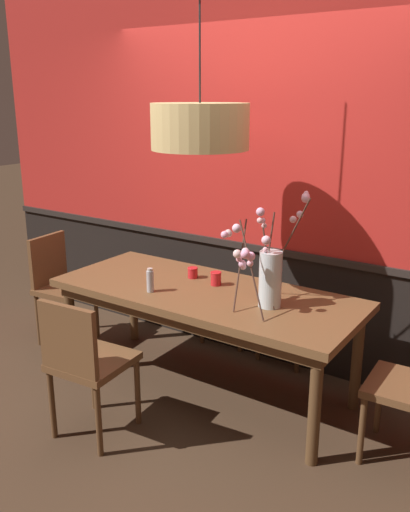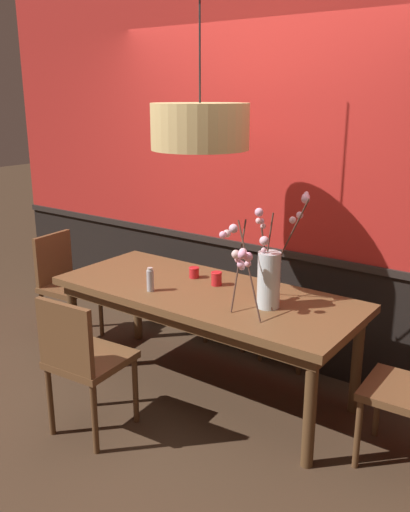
# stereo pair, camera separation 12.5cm
# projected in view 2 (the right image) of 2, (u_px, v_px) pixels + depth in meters

# --- Properties ---
(ground_plane) EXTENTS (24.00, 24.00, 0.00)m
(ground_plane) POSITION_uv_depth(u_px,v_px,m) (205.00, 388.00, 3.87)
(ground_plane) COLOR #422D1E
(back_wall) EXTENTS (5.37, 0.14, 2.90)m
(back_wall) POSITION_uv_depth(u_px,v_px,m) (263.00, 174.00, 4.03)
(back_wall) COLOR black
(back_wall) RESTS_ON ground
(dining_table) EXTENTS (2.09, 0.86, 0.74)m
(dining_table) POSITION_uv_depth(u_px,v_px,m) (205.00, 302.00, 3.68)
(dining_table) COLOR brown
(dining_table) RESTS_ON ground
(chair_far_side_left) EXTENTS (0.45, 0.46, 0.97)m
(chair_far_side_left) POSITION_uv_depth(u_px,v_px,m) (239.00, 276.00, 4.56)
(chair_far_side_left) COLOR brown
(chair_far_side_left) RESTS_ON ground
(chair_head_west_end) EXTENTS (0.42, 0.44, 0.90)m
(chair_head_west_end) POSITION_uv_depth(u_px,v_px,m) (64.00, 280.00, 4.54)
(chair_head_west_end) COLOR brown
(chair_head_west_end) RESTS_ON ground
(chair_far_side_right) EXTENTS (0.43, 0.44, 0.95)m
(chair_far_side_right) POSITION_uv_depth(u_px,v_px,m) (299.00, 293.00, 4.21)
(chair_far_side_right) COLOR brown
(chair_far_side_right) RESTS_ON ground
(chair_near_side_left) EXTENTS (0.45, 0.47, 0.89)m
(chair_near_side_left) POSITION_uv_depth(u_px,v_px,m) (83.00, 357.00, 3.21)
(chair_near_side_left) COLOR brown
(chair_near_side_left) RESTS_ON ground
(vase_with_blossoms) EXTENTS (0.47, 0.62, 0.68)m
(vase_with_blossoms) POSITION_uv_depth(u_px,v_px,m) (266.00, 273.00, 3.31)
(vase_with_blossoms) COLOR silver
(vase_with_blossoms) RESTS_ON dining_table
(candle_holder_nearer_center) EXTENTS (0.08, 0.08, 0.08)m
(candle_holder_nearer_center) POSITION_uv_depth(u_px,v_px,m) (194.00, 272.00, 3.90)
(candle_holder_nearer_center) COLOR red
(candle_holder_nearer_center) RESTS_ON dining_table
(candle_holder_nearer_edge) EXTENTS (0.08, 0.08, 0.10)m
(candle_holder_nearer_edge) POSITION_uv_depth(u_px,v_px,m) (216.00, 279.00, 3.74)
(candle_holder_nearer_edge) COLOR red
(candle_holder_nearer_edge) RESTS_ON dining_table
(condiment_bottle) EXTENTS (0.05, 0.05, 0.16)m
(condiment_bottle) POSITION_uv_depth(u_px,v_px,m) (150.00, 280.00, 3.62)
(condiment_bottle) COLOR #ADADB2
(condiment_bottle) RESTS_ON dining_table
(pendant_lamp) EXTENTS (0.61, 0.61, 1.23)m
(pendant_lamp) POSITION_uv_depth(u_px,v_px,m) (200.00, 127.00, 3.35)
(pendant_lamp) COLOR tan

